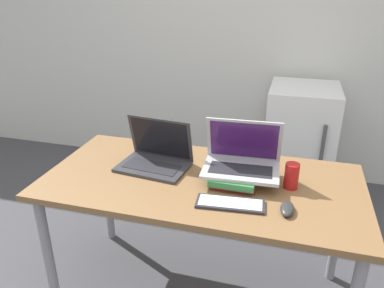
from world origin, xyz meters
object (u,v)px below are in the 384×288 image
(laptop_left, at_px, (156,157))
(laptop_on_books, at_px, (242,160))
(soda_can, at_px, (292,176))
(wireless_keyboard, at_px, (230,204))
(book_stack, at_px, (235,176))
(mini_fridge, at_px, (299,143))
(mouse, at_px, (287,209))

(laptop_left, xyz_separation_m, laptop_on_books, (0.45, -0.02, 0.05))
(laptop_on_books, xyz_separation_m, soda_can, (0.24, -0.02, -0.04))
(wireless_keyboard, xyz_separation_m, soda_can, (0.24, 0.22, 0.05))
(laptop_on_books, xyz_separation_m, wireless_keyboard, (-0.01, -0.24, -0.09))
(book_stack, xyz_separation_m, soda_can, (0.26, 0.01, 0.03))
(wireless_keyboard, xyz_separation_m, mini_fridge, (0.29, 1.41, -0.28))
(wireless_keyboard, height_order, mouse, mouse)
(laptop_left, bearing_deg, laptop_on_books, -2.22)
(wireless_keyboard, bearing_deg, soda_can, 42.33)
(laptop_left, relative_size, soda_can, 3.06)
(laptop_on_books, relative_size, mini_fridge, 0.41)
(book_stack, relative_size, laptop_on_books, 0.68)
(mouse, distance_m, soda_can, 0.21)
(book_stack, bearing_deg, laptop_on_books, 60.63)
(mouse, bearing_deg, laptop_left, 159.72)
(laptop_left, relative_size, mini_fridge, 0.42)
(laptop_left, bearing_deg, soda_can, -3.43)
(book_stack, bearing_deg, mouse, -37.72)
(laptop_on_books, bearing_deg, mini_fridge, 76.32)
(laptop_left, height_order, mini_fridge, laptop_left)
(soda_can, bearing_deg, laptop_left, 176.57)
(laptop_on_books, height_order, mouse, laptop_on_books)
(laptop_left, relative_size, wireless_keyboard, 1.23)
(laptop_left, relative_size, book_stack, 1.48)
(laptop_left, distance_m, mini_fridge, 1.40)
(laptop_on_books, height_order, mini_fridge, laptop_on_books)
(wireless_keyboard, distance_m, mini_fridge, 1.47)
(laptop_left, xyz_separation_m, mini_fridge, (0.73, 1.15, -0.32))
(laptop_on_books, bearing_deg, wireless_keyboard, -91.66)
(laptop_left, distance_m, soda_can, 0.68)
(book_stack, distance_m, mouse, 0.32)
(laptop_on_books, xyz_separation_m, mouse, (0.23, -0.23, -0.09))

